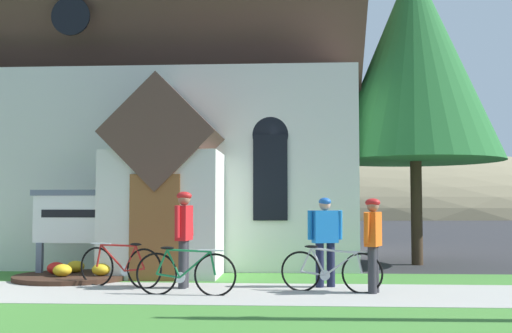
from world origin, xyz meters
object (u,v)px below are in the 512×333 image
Objects in this scene: church_sign at (77,220)px; cyclist_in_blue_jersey at (325,235)px; cyclist_in_yellow_jersey at (184,231)px; bicycle_blue at (330,271)px; bicycle_yellow at (121,266)px; bicycle_orange at (185,273)px; roadside_conifer at (414,60)px; cyclist_in_white_jersey at (373,238)px.

church_sign is 1.24× the size of cyclist_in_blue_jersey.
cyclist_in_blue_jersey is at bearing 6.57° from cyclist_in_yellow_jersey.
bicycle_yellow is at bearing 173.46° from bicycle_blue.
bicycle_orange is (2.65, -2.33, -0.82)m from church_sign.
roadside_conifer is (2.45, 5.12, 4.82)m from bicycle_blue.
cyclist_in_blue_jersey reaches higher than cyclist_in_white_jersey.
bicycle_orange is 3.21m from cyclist_in_white_jersey.
cyclist_in_white_jersey is (0.72, -0.12, 0.56)m from bicycle_blue.
cyclist_in_blue_jersey is at bearing 2.54° from bicycle_yellow.
bicycle_yellow is 0.21× the size of roadside_conifer.
bicycle_blue is at bearing -6.73° from cyclist_in_yellow_jersey.
bicycle_blue is at bearing -84.38° from cyclist_in_blue_jersey.
bicycle_orange is 0.99× the size of cyclist_in_yellow_jersey.
bicycle_yellow is 9.16m from roadside_conifer.
cyclist_in_yellow_jersey is (1.18, -0.13, 0.64)m from bicycle_yellow.
bicycle_blue is 0.22× the size of roadside_conifer.
bicycle_yellow is at bearing 173.88° from cyclist_in_yellow_jersey.
church_sign is 2.90m from cyclist_in_yellow_jersey.
church_sign is at bearing 138.75° from bicycle_orange.
cyclist_in_yellow_jersey reaches higher than cyclist_in_white_jersey.
cyclist_in_blue_jersey is 0.94× the size of cyclist_in_yellow_jersey.
bicycle_orange is 1.05× the size of cyclist_in_blue_jersey.
cyclist_in_blue_jersey is (5.01, -1.20, -0.25)m from church_sign.
church_sign is 9.14m from roadside_conifer.
church_sign is 2.05m from bicycle_yellow.
cyclist_in_white_jersey is (0.77, -0.72, -0.02)m from cyclist_in_blue_jersey.
cyclist_in_yellow_jersey is (-2.53, -0.29, 0.08)m from cyclist_in_blue_jersey.
roadside_conifer is (2.51, 4.53, 4.24)m from cyclist_in_blue_jersey.
cyclist_in_white_jersey reaches higher than bicycle_blue.
bicycle_blue is at bearing 12.29° from bicycle_orange.
roadside_conifer is at bearing 23.84° from church_sign.
roadside_conifer is at bearing 64.45° from bicycle_blue.
roadside_conifer is at bearing 37.00° from bicycle_yellow.
bicycle_yellow is at bearing -143.00° from roadside_conifer.
bicycle_yellow reaches higher than bicycle_orange.
roadside_conifer is (4.87, 5.65, 4.82)m from bicycle_orange.
roadside_conifer is (1.73, 5.25, 4.26)m from cyclist_in_white_jersey.
cyclist_in_yellow_jersey is 8.12m from roadside_conifer.
bicycle_orange is at bearing -41.25° from church_sign.
cyclist_in_blue_jersey is (-0.06, 0.60, 0.58)m from bicycle_blue.
bicycle_yellow is 0.97× the size of cyclist_in_yellow_jersey.
bicycle_blue is 0.92m from cyclist_in_white_jersey.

